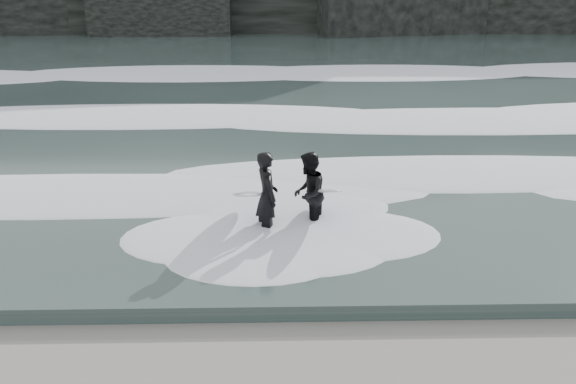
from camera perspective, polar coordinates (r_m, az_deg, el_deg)
name	(u,v)px	position (r m, az deg, el deg)	size (l,w,h in m)	color
sea	(274,64)	(35.57, -1.29, 11.33)	(90.00, 52.00, 0.30)	#334440
foam_near	(275,180)	(16.04, -1.12, 1.06)	(60.00, 3.20, 0.20)	white
foam_mid	(274,114)	(22.76, -1.22, 6.92)	(60.00, 4.00, 0.24)	white
foam_far	(274,71)	(31.58, -1.28, 10.74)	(60.00, 4.80, 0.30)	white
surfer_left	(263,196)	(13.37, -2.26, -0.33)	(1.09, 2.29, 1.93)	black
surfer_right	(310,193)	(13.68, 2.00, -0.12)	(1.20, 1.97, 1.81)	black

